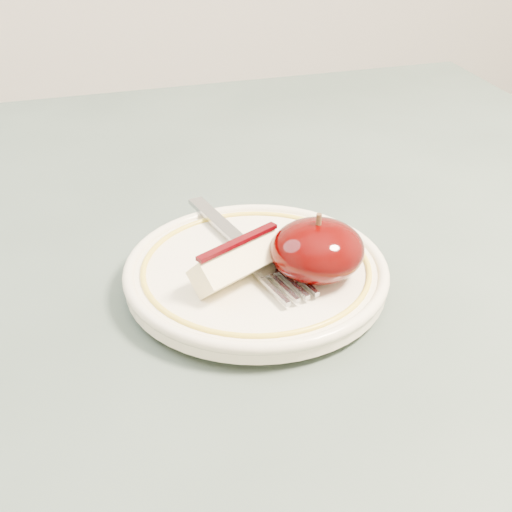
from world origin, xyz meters
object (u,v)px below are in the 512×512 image
object	(u,v)px
fork	(246,247)
table	(232,353)
plate	(256,272)
apple_half	(317,250)

from	to	relation	value
fork	table	bearing A→B (deg)	26.23
plate	fork	distance (m)	0.02
table	plate	world-z (taller)	plate
plate	fork	bearing A→B (deg)	93.36
fork	plate	bearing A→B (deg)	170.10
table	plate	xyz separation A→B (m)	(0.01, -0.03, 0.10)
table	fork	distance (m)	0.11
table	apple_half	xyz separation A→B (m)	(0.05, -0.06, 0.13)
fork	apple_half	bearing A→B (deg)	-151.03
plate	apple_half	bearing A→B (deg)	-29.30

